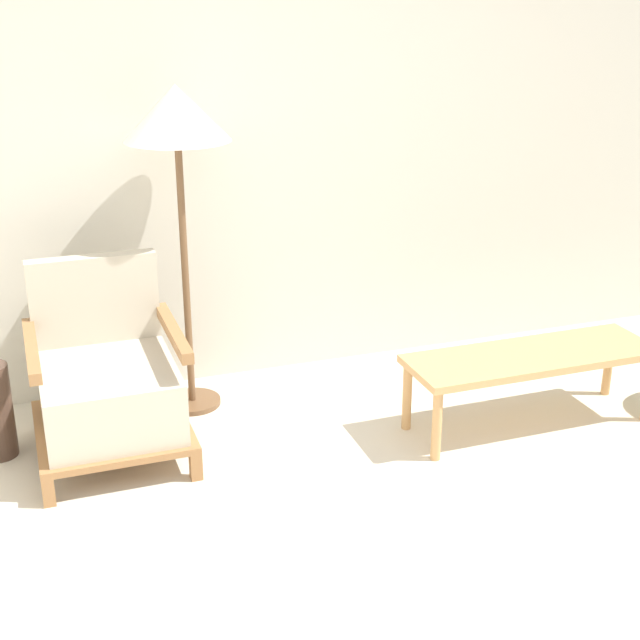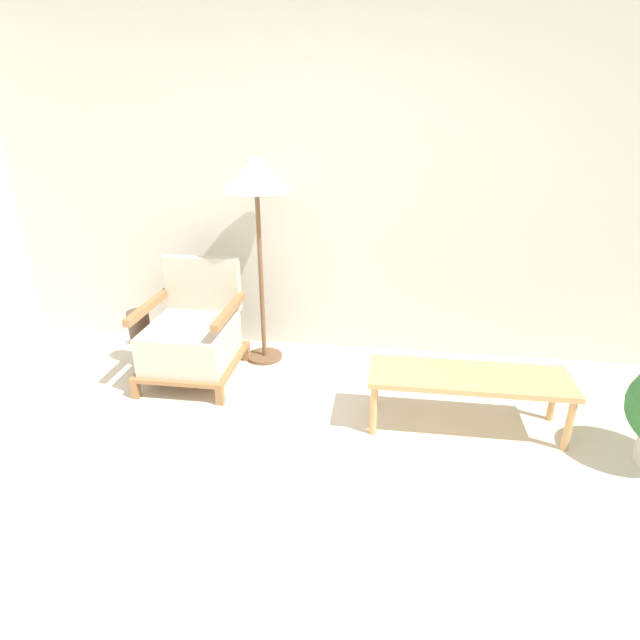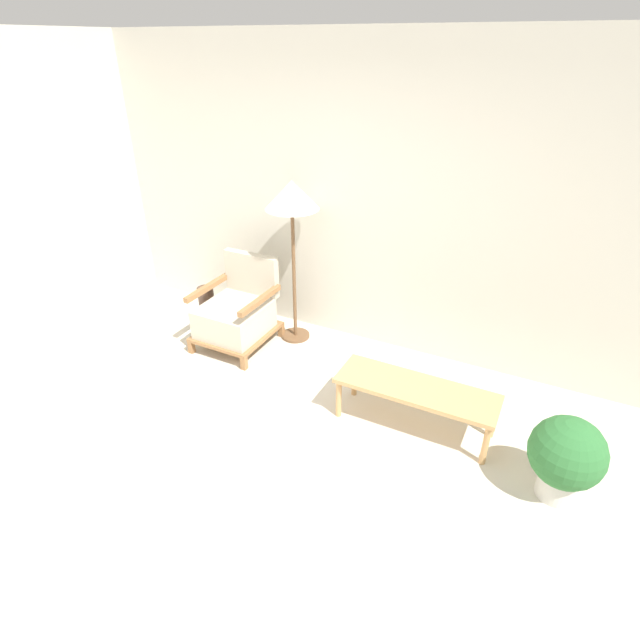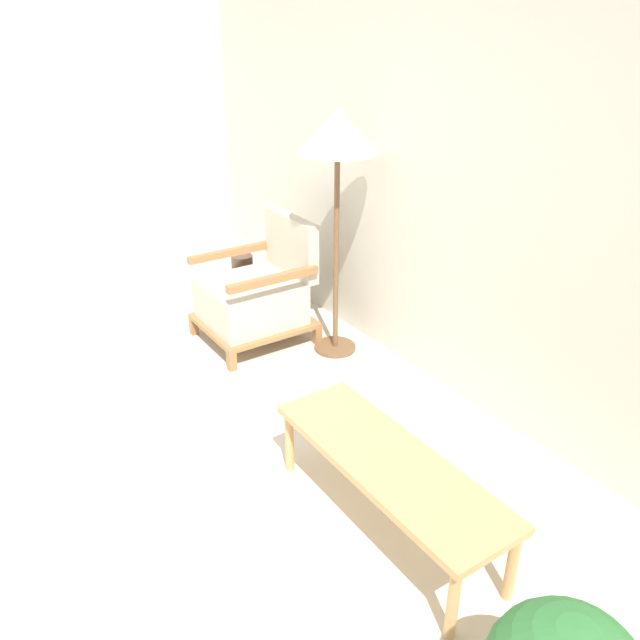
{
  "view_description": "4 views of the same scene",
  "coord_description": "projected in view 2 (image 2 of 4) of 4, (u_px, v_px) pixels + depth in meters",
  "views": [
    {
      "loc": [
        -1.25,
        -1.98,
        1.98
      ],
      "look_at": [
        0.0,
        1.54,
        0.55
      ],
      "focal_mm": 50.0,
      "sensor_mm": 36.0,
      "label": 1
    },
    {
      "loc": [
        0.42,
        -1.46,
        1.83
      ],
      "look_at": [
        0.0,
        1.54,
        0.55
      ],
      "focal_mm": 28.0,
      "sensor_mm": 36.0,
      "label": 2
    },
    {
      "loc": [
        1.66,
        -1.7,
        2.59
      ],
      "look_at": [
        0.0,
        1.54,
        0.55
      ],
      "focal_mm": 28.0,
      "sensor_mm": 36.0,
      "label": 3
    },
    {
      "loc": [
        2.52,
        -0.13,
        2.03
      ],
      "look_at": [
        0.0,
        1.54,
        0.55
      ],
      "focal_mm": 35.0,
      "sensor_mm": 36.0,
      "label": 4
    }
  ],
  "objects": [
    {
      "name": "wall_back",
      "position": [
        334.0,
        180.0,
        3.69
      ],
      "size": [
        8.0,
        0.06,
        2.7
      ],
      "color": "beige",
      "rests_on": "ground_plane"
    },
    {
      "name": "ground_plane",
      "position": [
        269.0,
        581.0,
        2.1
      ],
      "size": [
        14.0,
        14.0,
        0.0
      ],
      "primitive_type": "plane",
      "color": "beige"
    },
    {
      "name": "floor_lamp",
      "position": [
        256.0,
        182.0,
        3.46
      ],
      "size": [
        0.48,
        0.48,
        1.55
      ],
      "color": "brown",
      "rests_on": "ground_plane"
    },
    {
      "name": "vase",
      "position": [
        141.0,
        338.0,
        3.83
      ],
      "size": [
        0.16,
        0.16,
        0.43
      ],
      "primitive_type": "cylinder",
      "color": "#473328",
      "rests_on": "ground_plane"
    },
    {
      "name": "armchair",
      "position": [
        193.0,
        335.0,
        3.6
      ],
      "size": [
        0.65,
        0.7,
        0.83
      ],
      "color": "olive",
      "rests_on": "ground_plane"
    },
    {
      "name": "coffee_table",
      "position": [
        469.0,
        381.0,
        3.0
      ],
      "size": [
        1.2,
        0.39,
        0.37
      ],
      "color": "tan",
      "rests_on": "ground_plane"
    }
  ]
}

